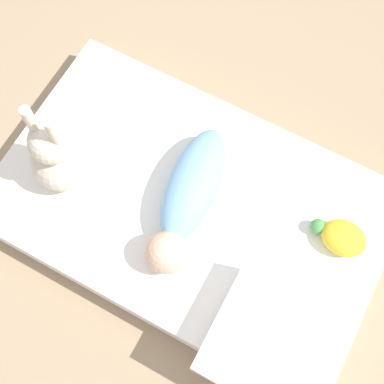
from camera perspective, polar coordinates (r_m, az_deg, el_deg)
The scene contains 6 objects.
ground_plane at distance 1.85m, azimuth -0.15°, elevation -2.57°, with size 12.00×12.00×0.00m, color #9E8466.
bed_mattress at distance 1.78m, azimuth -0.16°, elevation -1.91°, with size 1.25×0.77×0.13m.
swaddled_baby at distance 1.66m, azimuth -0.41°, elevation -0.58°, with size 0.21×0.51×0.14m.
pillow at distance 1.59m, azimuth 7.63°, elevation -15.37°, with size 0.29×0.34×0.11m.
bunny_plush at distance 1.69m, azimuth -14.07°, elevation 3.75°, with size 0.19×0.19×0.39m.
turtle_plush at distance 1.71m, azimuth 15.67°, elevation -4.64°, with size 0.18×0.11×0.08m.
Camera 1 is at (-0.28, 0.50, 1.76)m, focal length 50.00 mm.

